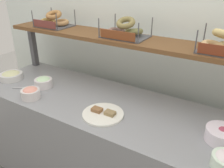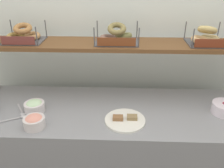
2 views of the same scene
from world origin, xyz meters
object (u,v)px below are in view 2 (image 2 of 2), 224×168
at_px(serving_plate_white, 125,120).
at_px(bagel_basket_plain, 206,38).
at_px(bowl_scallion_spread, 34,106).
at_px(serving_spoon_near_plate, 22,112).
at_px(bagel_basket_poppy, 116,36).
at_px(serving_spoon_by_edge, 17,118).
at_px(bowl_lox_spread, 34,121).
at_px(bagel_basket_everything, 23,35).

relative_size(serving_plate_white, bagel_basket_plain, 1.05).
bearing_deg(bowl_scallion_spread, serving_plate_white, -8.49).
height_order(serving_spoon_near_plate, bagel_basket_poppy, bagel_basket_poppy).
height_order(serving_spoon_by_edge, bagel_basket_plain, bagel_basket_plain).
height_order(bagel_basket_poppy, bagel_basket_plain, same).
relative_size(bowl_lox_spread, serving_plate_white, 0.51).
bearing_deg(bagel_basket_poppy, bagel_basket_plain, -0.67).
bearing_deg(bagel_basket_poppy, serving_spoon_near_plate, -153.53).
bearing_deg(serving_plate_white, serving_spoon_by_edge, -179.79).
distance_m(bowl_scallion_spread, bagel_basket_everything, 0.55).
height_order(bagel_basket_everything, bagel_basket_plain, bagel_basket_plain).
bearing_deg(bowl_scallion_spread, bagel_basket_plain, 13.97).
height_order(bowl_scallion_spread, serving_spoon_by_edge, bowl_scallion_spread).
bearing_deg(bagel_basket_plain, serving_spoon_near_plate, -166.19).
height_order(bowl_scallion_spread, bowl_lox_spread, same).
distance_m(bowl_scallion_spread, serving_spoon_by_edge, 0.14).
distance_m(bowl_scallion_spread, serving_plate_white, 0.66).
xyz_separation_m(serving_spoon_near_plate, serving_spoon_by_edge, (-0.00, -0.08, 0.00)).
bearing_deg(bagel_basket_poppy, bowl_lox_spread, -136.03).
xyz_separation_m(serving_plate_white, serving_spoon_by_edge, (-0.75, -0.00, -0.00)).
distance_m(bowl_lox_spread, serving_spoon_by_edge, 0.18).
bearing_deg(serving_spoon_near_plate, bowl_scallion_spread, 11.56).
bearing_deg(bagel_basket_plain, serving_plate_white, -145.36).
distance_m(serving_spoon_near_plate, bagel_basket_everything, 0.58).
height_order(bowl_lox_spread, bagel_basket_poppy, bagel_basket_poppy).
bearing_deg(bagel_basket_everything, serving_spoon_near_plate, -83.81).
distance_m(serving_spoon_near_plate, serving_spoon_by_edge, 0.08).
bearing_deg(bowl_scallion_spread, bagel_basket_everything, 111.97).
height_order(serving_plate_white, bagel_basket_everything, bagel_basket_everything).
distance_m(bagel_basket_everything, bagel_basket_plain, 1.38).
relative_size(bowl_lox_spread, bagel_basket_everything, 0.48).
xyz_separation_m(serving_spoon_near_plate, bagel_basket_poppy, (0.68, 0.34, 0.47)).
bearing_deg(bowl_lox_spread, bagel_basket_plain, 22.74).
xyz_separation_m(bowl_scallion_spread, bagel_basket_poppy, (0.58, 0.32, 0.43)).
distance_m(bowl_scallion_spread, serving_spoon_near_plate, 0.10).
bearing_deg(bowl_lox_spread, bowl_scallion_spread, 107.98).
height_order(serving_spoon_by_edge, bagel_basket_everything, bagel_basket_everything).
distance_m(bowl_lox_spread, serving_spoon_near_plate, 0.23).
bearing_deg(serving_plate_white, bagel_basket_everything, 151.89).
relative_size(bowl_scallion_spread, bagel_basket_poppy, 0.44).
height_order(serving_spoon_near_plate, bagel_basket_everything, bagel_basket_everything).
bearing_deg(bagel_basket_plain, bagel_basket_everything, 179.52).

